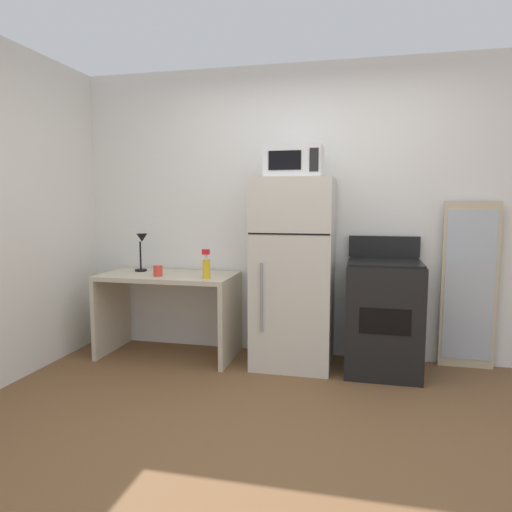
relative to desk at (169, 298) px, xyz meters
name	(u,v)px	position (x,y,z in m)	size (l,w,h in m)	color
ground_plane	(276,442)	(1.23, -1.32, -0.53)	(12.00, 12.00, 0.00)	brown
wall_back_white	(311,212)	(1.23, 0.38, 0.77)	(5.00, 0.10, 2.60)	white
desk	(169,298)	(0.00, 0.00, 0.00)	(1.20, 0.63, 0.75)	beige
desk_lamp	(142,246)	(-0.30, 0.09, 0.46)	(0.14, 0.12, 0.35)	black
spray_bottle	(206,267)	(0.42, -0.17, 0.32)	(0.06, 0.06, 0.25)	yellow
coffee_mug	(158,271)	(-0.03, -0.15, 0.27)	(0.08, 0.08, 0.10)	#D83F33
refrigerator	(294,273)	(1.13, 0.02, 0.27)	(0.66, 0.61, 1.59)	beige
microwave	(294,162)	(1.13, 0.00, 1.19)	(0.46, 0.35, 0.26)	silver
oven_range	(383,316)	(1.87, 0.02, -0.06)	(0.59, 0.61, 1.10)	black
leaning_mirror	(469,286)	(2.57, 0.27, 0.17)	(0.44, 0.03, 1.40)	#C6B793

